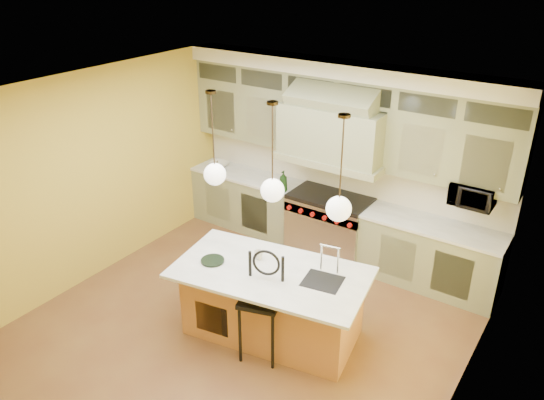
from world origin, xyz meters
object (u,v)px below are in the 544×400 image
Objects in this scene: microwave at (473,195)px; range at (329,224)px; kitchen_island at (273,301)px; counter_stool at (262,299)px.

range is at bearing -176.88° from microwave.
counter_stool is at bearing -84.85° from kitchen_island.
counter_stool is (0.44, -2.41, 0.25)m from range.
range is at bearing 83.37° from counter_stool.
kitchen_island reaches higher than range.
kitchen_island is 0.44m from counter_stool.
microwave is (1.51, 2.52, 0.71)m from counter_stool.
counter_stool reaches higher than range.
kitchen_island is 4.44× the size of microwave.
kitchen_island is at bearing -126.32° from microwave.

